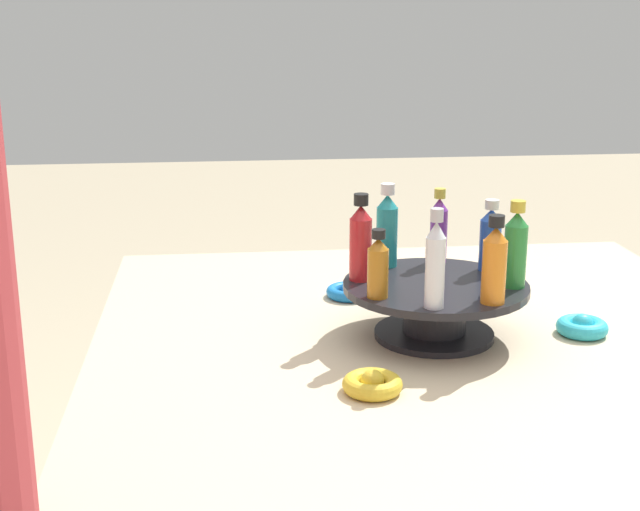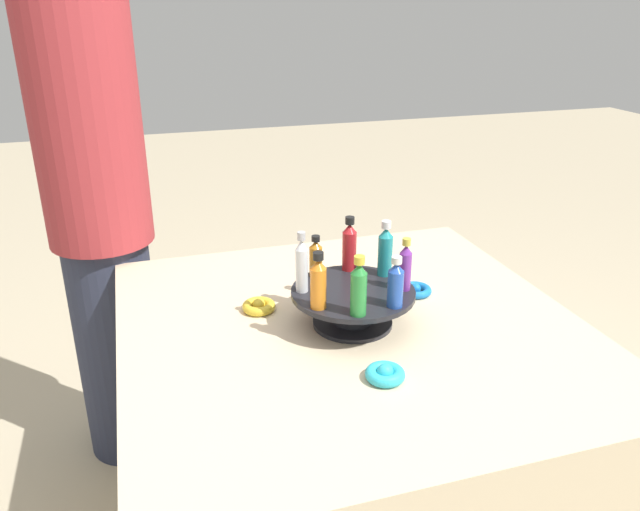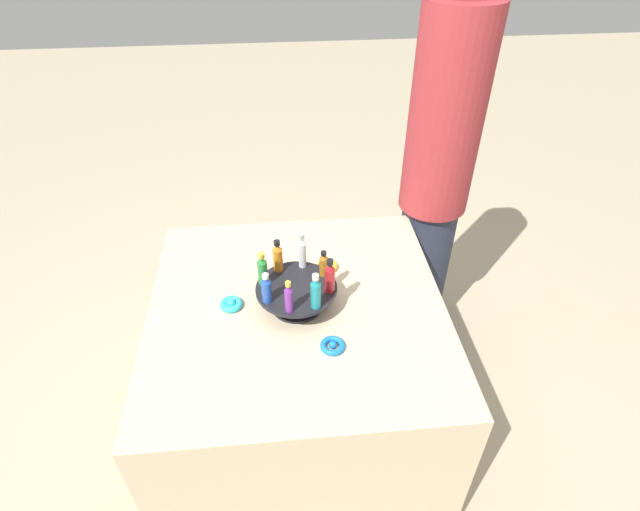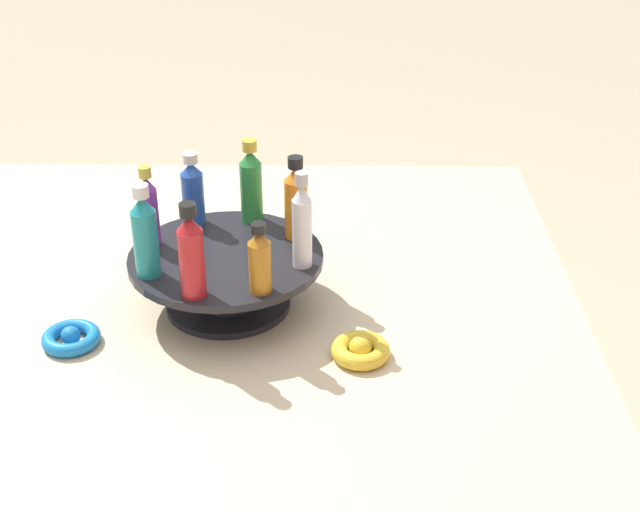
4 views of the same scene
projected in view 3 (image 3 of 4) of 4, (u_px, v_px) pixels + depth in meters
The scene contains 15 objects.
ground_plane at pixel (302, 419), 2.27m from camera, with size 12.00×12.00×0.00m, color tan.
party_table at pixel (300, 368), 2.04m from camera, with size 1.08×1.08×0.72m.
display_stand at pixel (297, 294), 1.78m from camera, with size 0.29×0.29×0.09m.
bottle_clear at pixel (302, 252), 1.81m from camera, with size 0.03×0.03×0.15m.
bottle_orange at pixel (278, 257), 1.80m from camera, with size 0.04×0.04×0.13m.
bottle_green at pixel (263, 270), 1.74m from camera, with size 0.04×0.04×0.14m.
bottle_blue at pixel (266, 289), 1.67m from camera, with size 0.04×0.04×0.12m.
bottle_purple at pixel (289, 298), 1.63m from camera, with size 0.03×0.03×0.13m.
bottle_teal at pixel (316, 292), 1.65m from camera, with size 0.04×0.04×0.14m.
bottle_red at pixel (330, 277), 1.71m from camera, with size 0.04×0.04×0.14m.
bottle_amber at pixel (324, 264), 1.79m from camera, with size 0.03×0.03×0.10m.
ribbon_bow_gold at pixel (327, 266), 1.97m from camera, with size 0.08×0.08×0.03m.
ribbon_bow_teal at pixel (231, 304), 1.80m from camera, with size 0.08×0.08×0.03m.
ribbon_bow_blue at pixel (333, 346), 1.65m from camera, with size 0.08×0.08×0.03m.
person_figure at pixel (437, 174), 2.19m from camera, with size 0.31×0.31×1.80m.
Camera 3 is at (1.31, -0.04, 1.99)m, focal length 28.00 mm.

